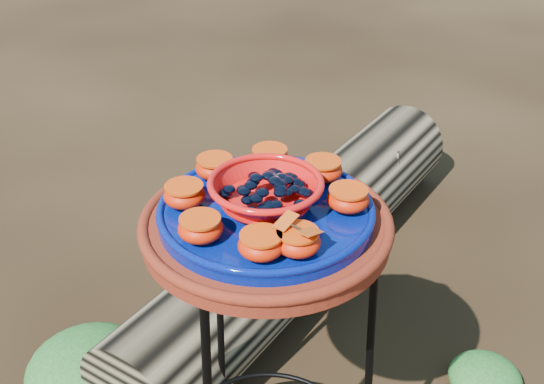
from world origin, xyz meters
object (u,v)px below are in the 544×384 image
red_bowl (266,194)px  plant_stand (267,377)px  cobalt_plate (266,213)px  terracotta_saucer (266,227)px  driftwood_log (304,237)px

red_bowl → plant_stand: bearing=0.0°
cobalt_plate → red_bowl: (0.00, 0.00, 0.04)m
terracotta_saucer → cobalt_plate: 0.03m
cobalt_plate → driftwood_log: bearing=51.0°
cobalt_plate → red_bowl: red_bowl is taller
red_bowl → cobalt_plate: bearing=0.0°
driftwood_log → terracotta_saucer: bearing=-129.0°
plant_stand → cobalt_plate: bearing=0.0°
red_bowl → driftwood_log: (0.49, 0.61, -0.64)m
plant_stand → red_bowl: bearing=0.0°
cobalt_plate → plant_stand: bearing=0.0°
terracotta_saucer → plant_stand: bearing=0.0°
cobalt_plate → red_bowl: size_ratio=2.00×
cobalt_plate → red_bowl: 0.04m
terracotta_saucer → cobalt_plate: cobalt_plate is taller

